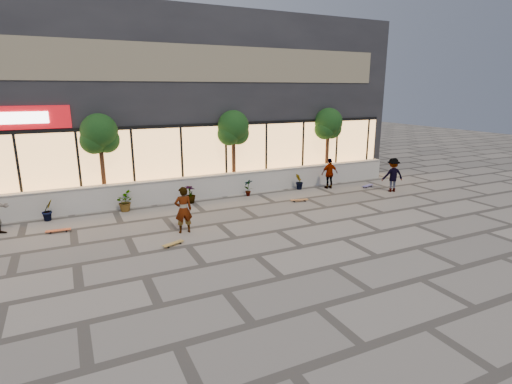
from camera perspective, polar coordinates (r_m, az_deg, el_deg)
name	(u,v)px	position (r m, az deg, el deg)	size (l,w,h in m)	color
ground	(256,256)	(12.18, -0.02, -9.08)	(80.00, 80.00, 0.00)	gray
planter_wall	(189,188)	(18.26, -9.57, 0.51)	(22.00, 0.42, 1.04)	silver
retail_building	(157,101)	(23.07, -13.90, 12.52)	(24.00, 9.17, 8.50)	black
shrub_b	(48,210)	(17.13, -27.62, -2.32)	(0.45, 0.36, 0.81)	#113513
shrub_c	(124,202)	(17.21, -18.33, -1.30)	(0.73, 0.63, 0.81)	#113513
shrub_d	(190,194)	(17.75, -9.36, -0.29)	(0.45, 0.45, 0.81)	#113513
shrub_e	(248,187)	(18.69, -1.11, 0.66)	(0.43, 0.29, 0.81)	#113513
shrub_f	(299,182)	(19.98, 6.21, 1.48)	(0.45, 0.36, 0.81)	#113513
tree_midwest	(100,136)	(17.91, -21.44, 7.46)	(1.60, 1.50, 3.92)	#442A18
tree_mideast	(233,130)	(19.31, -3.26, 8.85)	(1.60, 1.50, 3.92)	#442A18
tree_east	(328,125)	(21.99, 10.28, 9.33)	(1.60, 1.50, 3.92)	#442A18
skater_center	(183,210)	(14.02, -10.34, -2.53)	(0.60, 0.39, 1.65)	silver
skater_right_near	(330,173)	(20.38, 10.47, 2.62)	(0.90, 0.37, 1.54)	silver
skater_right_far	(393,175)	(20.52, 18.95, 2.32)	(1.07, 0.61, 1.65)	maroon
skateboard_center	(173,243)	(13.15, -11.74, -7.21)	(0.76, 0.44, 0.09)	olive
skateboard_left	(58,230)	(15.63, -26.40, -4.92)	(0.83, 0.27, 0.10)	#D34F27
skateboard_right_near	(299,200)	(17.91, 6.20, -1.12)	(0.83, 0.38, 0.10)	#9F6434
skateboard_right_far	(368,186)	(21.21, 15.65, 0.89)	(0.85, 0.48, 0.10)	#565194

